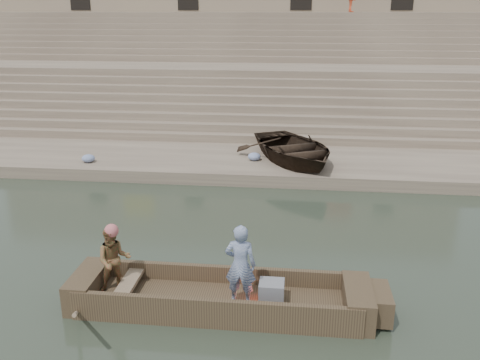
% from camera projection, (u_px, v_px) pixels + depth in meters
% --- Properties ---
extents(ground, '(120.00, 120.00, 0.00)m').
position_uv_depth(ground, '(56.00, 272.00, 11.05)').
color(ground, '#242F23').
rests_on(ground, ground).
extents(lower_landing, '(32.00, 4.00, 0.40)m').
position_uv_depth(lower_landing, '(155.00, 160.00, 18.53)').
color(lower_landing, gray).
rests_on(lower_landing, ground).
extents(mid_landing, '(32.00, 3.00, 2.80)m').
position_uv_depth(mid_landing, '(195.00, 94.00, 25.22)').
color(mid_landing, gray).
rests_on(mid_landing, ground).
extents(upper_landing, '(32.00, 3.00, 5.20)m').
position_uv_depth(upper_landing, '(217.00, 57.00, 31.44)').
color(upper_landing, gray).
rests_on(upper_landing, ground).
extents(ghat_steps, '(32.00, 11.00, 5.20)m').
position_uv_depth(ghat_steps, '(201.00, 82.00, 26.69)').
color(ghat_steps, gray).
rests_on(ghat_steps, ground).
extents(building_wall, '(32.00, 5.07, 11.20)m').
position_uv_depth(building_wall, '(226.00, 5.00, 34.26)').
color(building_wall, gray).
rests_on(building_wall, ground).
extents(main_rowboat, '(5.00, 1.30, 0.22)m').
position_uv_depth(main_rowboat, '(219.00, 303.00, 9.69)').
color(main_rowboat, brown).
rests_on(main_rowboat, ground).
extents(rowboat_trim, '(6.04, 2.63, 1.99)m').
position_uv_depth(rowboat_trim, '(230.00, 295.00, 9.60)').
color(rowboat_trim, brown).
rests_on(rowboat_trim, ground).
extents(standing_man, '(0.59, 0.41, 1.55)m').
position_uv_depth(standing_man, '(240.00, 265.00, 9.26)').
color(standing_man, navy).
rests_on(standing_man, main_rowboat).
extents(rowing_man, '(0.78, 0.70, 1.32)m').
position_uv_depth(rowing_man, '(114.00, 260.00, 9.70)').
color(rowing_man, '#246D2E').
rests_on(rowing_man, main_rowboat).
extents(television, '(0.46, 0.42, 0.40)m').
position_uv_depth(television, '(271.00, 292.00, 9.49)').
color(television, slate).
rests_on(television, main_rowboat).
extents(beached_rowboat, '(4.74, 5.31, 0.91)m').
position_uv_depth(beached_rowboat, '(294.00, 149.00, 17.54)').
color(beached_rowboat, '#2D2116').
rests_on(beached_rowboat, lower_landing).
extents(cloth_bundles, '(12.41, 1.52, 0.26)m').
position_uv_depth(cloth_bundles, '(160.00, 155.00, 17.93)').
color(cloth_bundles, '#3F5999').
rests_on(cloth_bundles, lower_landing).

